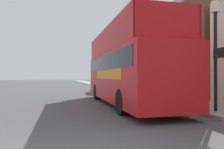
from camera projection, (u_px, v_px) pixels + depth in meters
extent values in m
plane|color=#4C4C4F|center=(57.00, 90.00, 23.85)|extent=(144.00, 144.00, 0.00)
cube|color=#999993|center=(126.00, 90.00, 22.65)|extent=(3.14, 108.00, 0.14)
cube|color=brown|center=(172.00, 58.00, 22.40)|extent=(6.00, 17.84, 6.80)
pyramid|color=#2D2D33|center=(172.00, 13.00, 22.44)|extent=(6.00, 17.84, 2.47)
cube|color=red|center=(127.00, 77.00, 11.62)|extent=(2.63, 10.04, 2.43)
cube|color=orange|center=(130.00, 75.00, 11.14)|extent=(2.58, 5.54, 0.45)
cube|color=black|center=(127.00, 64.00, 11.63)|extent=(2.64, 9.24, 0.70)
cube|color=red|center=(127.00, 53.00, 11.63)|extent=(2.61, 9.24, 0.10)
cube|color=red|center=(105.00, 40.00, 11.36)|extent=(0.22, 9.20, 1.18)
cube|color=red|center=(148.00, 42.00, 11.92)|extent=(0.22, 9.20, 1.18)
cube|color=red|center=(168.00, 20.00, 7.20)|extent=(2.47, 0.11, 1.18)
cube|color=red|center=(110.00, 50.00, 15.43)|extent=(2.49, 1.44, 1.18)
cylinder|color=black|center=(97.00, 92.00, 14.37)|extent=(0.30, 1.03, 1.03)
cylinder|color=black|center=(129.00, 91.00, 14.89)|extent=(0.30, 1.03, 1.03)
cylinder|color=black|center=(122.00, 102.00, 8.53)|extent=(0.30, 1.03, 1.03)
cylinder|color=black|center=(173.00, 101.00, 9.05)|extent=(0.30, 1.03, 1.03)
cube|color=silver|center=(105.00, 87.00, 19.75)|extent=(2.03, 4.42, 0.74)
cube|color=black|center=(105.00, 80.00, 19.63)|extent=(1.70, 2.16, 0.57)
cylinder|color=black|center=(93.00, 89.00, 20.78)|extent=(0.23, 0.66, 0.65)
cylinder|color=black|center=(109.00, 89.00, 21.28)|extent=(0.23, 0.66, 0.65)
cylinder|color=black|center=(100.00, 91.00, 18.22)|extent=(0.23, 0.66, 0.65)
cylinder|color=black|center=(118.00, 90.00, 18.72)|extent=(0.23, 0.66, 0.65)
cylinder|color=black|center=(216.00, 62.00, 8.66)|extent=(0.13, 0.13, 3.93)
cylinder|color=silver|center=(215.00, 7.00, 8.68)|extent=(0.32, 0.32, 0.45)
cylinder|color=black|center=(142.00, 67.00, 15.84)|extent=(0.13, 0.13, 4.10)
cylinder|color=silver|center=(142.00, 36.00, 15.86)|extent=(0.32, 0.32, 0.45)
cone|color=black|center=(142.00, 31.00, 15.87)|extent=(0.35, 0.35, 0.22)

